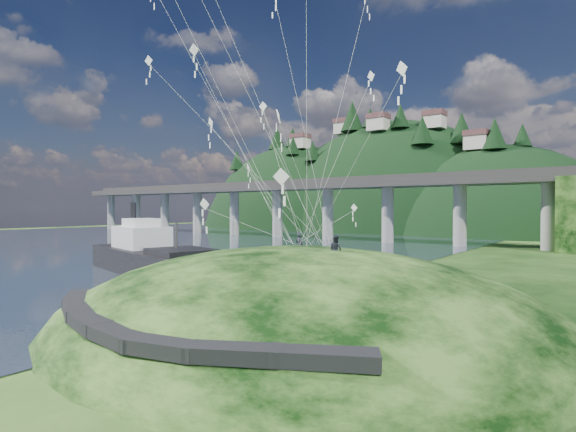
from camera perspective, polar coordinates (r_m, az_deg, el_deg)
The scene contains 10 objects.
ground at distance 34.60m, azimuth -11.58°, elevation -11.74°, with size 320.00×320.00×0.00m, color black.
water at distance 110.74m, azimuth -24.80°, elevation -3.03°, with size 240.00×240.00×0.00m, color #2C3A51.
grass_hill at distance 31.23m, azimuth 1.52°, elevation -15.98°, with size 36.00×32.00×13.00m.
footpath at distance 22.53m, azimuth -17.74°, elevation -13.27°, with size 22.29×5.84×0.83m.
bridge at distance 105.95m, azimuth 7.65°, elevation 2.12°, with size 160.00×11.00×15.00m.
far_ridge at distance 160.81m, azimuth 11.39°, elevation -4.39°, with size 153.00×70.00×94.50m.
work_barge at distance 54.79m, azimuth -17.06°, elevation -4.84°, with size 24.66×12.10×8.33m.
wooden_dock at distance 45.32m, azimuth -11.59°, elevation -8.18°, with size 12.58×6.83×0.91m.
kite_flyers at distance 30.29m, azimuth 4.47°, elevation -2.33°, with size 5.14×2.66×1.93m.
kite_swarm at distance 32.55m, azimuth -5.10°, elevation 18.36°, with size 18.85×17.68×20.82m.
Camera 1 is at (25.28, -22.36, 7.62)m, focal length 28.00 mm.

